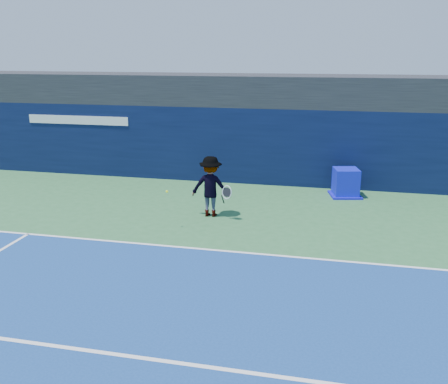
{
  "coord_description": "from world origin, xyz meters",
  "views": [
    {
      "loc": [
        3.53,
        -9.03,
        5.13
      ],
      "look_at": [
        0.35,
        5.2,
        1.0
      ],
      "focal_mm": 40.0,
      "sensor_mm": 36.0,
      "label": 1
    }
  ],
  "objects": [
    {
      "name": "stadium_band",
      "position": [
        0.0,
        11.5,
        3.6
      ],
      "size": [
        36.0,
        3.0,
        1.2
      ],
      "primitive_type": "cube",
      "color": "black",
      "rests_on": "back_wall_assembly"
    },
    {
      "name": "baseline",
      "position": [
        0.0,
        3.0,
        0.01
      ],
      "size": [
        24.0,
        0.1,
        0.01
      ],
      "primitive_type": "cube",
      "color": "white",
      "rests_on": "ground"
    },
    {
      "name": "service_line",
      "position": [
        0.0,
        -2.0,
        0.01
      ],
      "size": [
        24.0,
        0.1,
        0.01
      ],
      "primitive_type": "cube",
      "color": "white",
      "rests_on": "ground"
    },
    {
      "name": "equipment_cart",
      "position": [
        4.03,
        9.1,
        0.47
      ],
      "size": [
        1.27,
        1.27,
        1.02
      ],
      "color": "#0E13C5",
      "rests_on": "ground"
    },
    {
      "name": "ground",
      "position": [
        0.0,
        0.0,
        0.0
      ],
      "size": [
        80.0,
        80.0,
        0.0
      ],
      "primitive_type": "plane",
      "color": "#2E6839",
      "rests_on": "ground"
    },
    {
      "name": "back_wall_assembly",
      "position": [
        -0.0,
        10.5,
        1.5
      ],
      "size": [
        36.0,
        1.03,
        3.0
      ],
      "color": "black",
      "rests_on": "ground"
    },
    {
      "name": "tennis_player",
      "position": [
        -0.23,
        5.83,
        0.97
      ],
      "size": [
        1.4,
        0.77,
        1.95
      ],
      "color": "silver",
      "rests_on": "ground"
    },
    {
      "name": "tennis_ball",
      "position": [
        -1.21,
        4.41,
        1.14
      ],
      "size": [
        0.07,
        0.07,
        0.07
      ],
      "color": "#E6F31B",
      "rests_on": "ground"
    }
  ]
}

